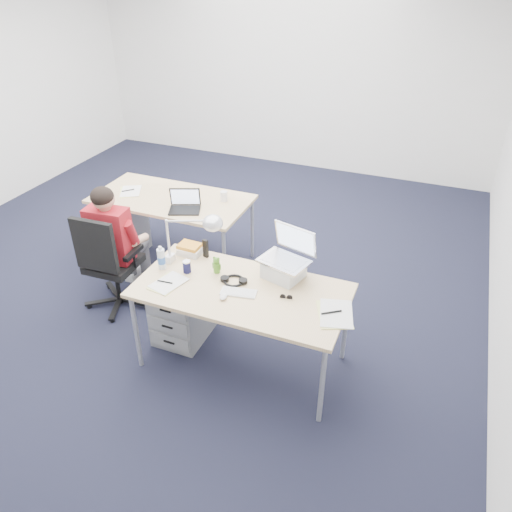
# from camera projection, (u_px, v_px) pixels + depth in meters

# --- Properties ---
(floor) EXTENTS (7.00, 7.00, 0.00)m
(floor) POSITION_uv_depth(u_px,v_px,m) (175.00, 279.00, 5.13)
(floor) COLOR black
(floor) RESTS_ON ground
(room) EXTENTS (6.02, 7.02, 2.80)m
(room) POSITION_uv_depth(u_px,v_px,m) (158.00, 112.00, 4.22)
(room) COLOR white
(room) RESTS_ON ground
(desk_near) EXTENTS (1.60, 0.80, 0.73)m
(desk_near) POSITION_uv_depth(u_px,v_px,m) (241.00, 294.00, 3.76)
(desk_near) COLOR tan
(desk_near) RESTS_ON ground
(desk_far) EXTENTS (1.60, 0.80, 0.73)m
(desk_far) POSITION_uv_depth(u_px,v_px,m) (171.00, 202.00, 5.11)
(desk_far) COLOR tan
(desk_far) RESTS_ON ground
(office_chair) EXTENTS (0.65, 0.65, 0.99)m
(office_chair) POSITION_uv_depth(u_px,v_px,m) (114.00, 280.00, 4.62)
(office_chair) COLOR black
(office_chair) RESTS_ON ground
(seated_person) EXTENTS (0.39, 0.67, 1.19)m
(seated_person) POSITION_uv_depth(u_px,v_px,m) (119.00, 242.00, 4.59)
(seated_person) COLOR maroon
(seated_person) RESTS_ON ground
(drawer_pedestal_near) EXTENTS (0.40, 0.50, 0.55)m
(drawer_pedestal_near) POSITION_uv_depth(u_px,v_px,m) (183.00, 309.00, 4.26)
(drawer_pedestal_near) COLOR gray
(drawer_pedestal_near) RESTS_ON ground
(drawer_pedestal_far) EXTENTS (0.40, 0.50, 0.55)m
(drawer_pedestal_far) POSITION_uv_depth(u_px,v_px,m) (122.00, 231.00, 5.42)
(drawer_pedestal_far) COLOR gray
(drawer_pedestal_far) RESTS_ON ground
(silver_laptop) EXTENTS (0.43, 0.37, 0.39)m
(silver_laptop) POSITION_uv_depth(u_px,v_px,m) (284.00, 256.00, 3.77)
(silver_laptop) COLOR silver
(silver_laptop) RESTS_ON desk_near
(wireless_keyboard) EXTENTS (0.28, 0.15, 0.01)m
(wireless_keyboard) POSITION_uv_depth(u_px,v_px,m) (239.00, 292.00, 3.68)
(wireless_keyboard) COLOR white
(wireless_keyboard) RESTS_ON desk_near
(computer_mouse) EXTENTS (0.07, 0.09, 0.03)m
(computer_mouse) POSITION_uv_depth(u_px,v_px,m) (223.00, 297.00, 3.63)
(computer_mouse) COLOR white
(computer_mouse) RESTS_ON desk_near
(headphones) EXTENTS (0.24, 0.20, 0.03)m
(headphones) POSITION_uv_depth(u_px,v_px,m) (234.00, 280.00, 3.80)
(headphones) COLOR black
(headphones) RESTS_ON desk_near
(can_koozie) EXTENTS (0.07, 0.07, 0.10)m
(can_koozie) POSITION_uv_depth(u_px,v_px,m) (187.00, 267.00, 3.90)
(can_koozie) COLOR #12133A
(can_koozie) RESTS_ON desk_near
(water_bottle) EXTENTS (0.08, 0.08, 0.20)m
(water_bottle) POSITION_uv_depth(u_px,v_px,m) (161.00, 258.00, 3.92)
(water_bottle) COLOR silver
(water_bottle) RESTS_ON desk_near
(bear_figurine) EXTENTS (0.08, 0.07, 0.14)m
(bear_figurine) POSITION_uv_depth(u_px,v_px,m) (217.00, 265.00, 3.89)
(bear_figurine) COLOR #337920
(bear_figurine) RESTS_ON desk_near
(book_stack) EXTENTS (0.20, 0.16, 0.09)m
(book_stack) POSITION_uv_depth(u_px,v_px,m) (190.00, 249.00, 4.14)
(book_stack) COLOR silver
(book_stack) RESTS_ON desk_near
(cordless_phone) EXTENTS (0.05, 0.04, 0.16)m
(cordless_phone) POSITION_uv_depth(u_px,v_px,m) (206.00, 248.00, 4.08)
(cordless_phone) COLOR black
(cordless_phone) RESTS_ON desk_near
(papers_left) EXTENTS (0.24, 0.30, 0.01)m
(papers_left) POSITION_uv_depth(u_px,v_px,m) (167.00, 283.00, 3.78)
(papers_left) COLOR #E5E685
(papers_left) RESTS_ON desk_near
(papers_right) EXTENTS (0.31, 0.37, 0.01)m
(papers_right) POSITION_uv_depth(u_px,v_px,m) (334.00, 314.00, 3.47)
(papers_right) COLOR #E5E685
(papers_right) RESTS_ON desk_near
(sunglasses) EXTENTS (0.10, 0.06, 0.02)m
(sunglasses) POSITION_uv_depth(u_px,v_px,m) (286.00, 297.00, 3.63)
(sunglasses) COLOR black
(sunglasses) RESTS_ON desk_near
(desk_lamp) EXTENTS (0.48, 0.28, 0.52)m
(desk_lamp) POSITION_uv_depth(u_px,v_px,m) (185.00, 237.00, 3.87)
(desk_lamp) COLOR silver
(desk_lamp) RESTS_ON desk_near
(dark_laptop) EXTENTS (0.38, 0.38, 0.21)m
(dark_laptop) POSITION_uv_depth(u_px,v_px,m) (184.00, 201.00, 4.77)
(dark_laptop) COLOR black
(dark_laptop) RESTS_ON desk_far
(far_cup) EXTENTS (0.09, 0.09, 0.10)m
(far_cup) POSITION_uv_depth(u_px,v_px,m) (224.00, 196.00, 4.99)
(far_cup) COLOR white
(far_cup) RESTS_ON desk_far
(far_papers) EXTENTS (0.31, 0.34, 0.01)m
(far_papers) POSITION_uv_depth(u_px,v_px,m) (130.00, 192.00, 5.20)
(far_papers) COLOR white
(far_papers) RESTS_ON desk_far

